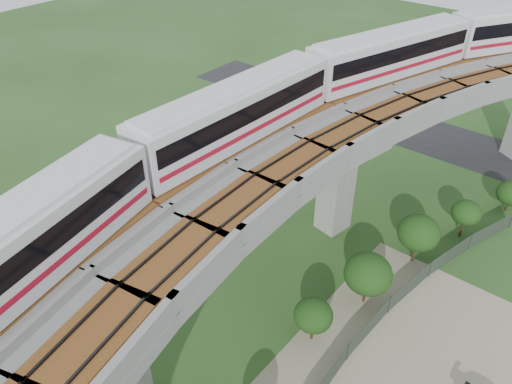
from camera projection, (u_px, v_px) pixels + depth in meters
ground at (240, 294)px, 34.56m from camera, size 160.00×160.00×0.00m
asphalt_road at (421, 133)px, 53.61m from camera, size 60.00×8.00×0.03m
viaduct at (291, 212)px, 27.37m from camera, size 19.58×73.98×11.40m
metro_train at (338, 91)px, 32.69m from camera, size 15.53×60.59×3.64m
fence at (367, 363)px, 29.10m from camera, size 3.87×38.73×1.50m
tree_0 at (512, 193)px, 41.38m from camera, size 2.45×2.45×2.85m
tree_1 at (466, 213)px, 38.34m from camera, size 2.30×2.30×3.31m
tree_2 at (419, 233)px, 35.82m from camera, size 3.05×3.05×3.99m
tree_3 at (368, 274)px, 32.54m from camera, size 3.19×3.19×3.95m
tree_4 at (313, 315)px, 30.26m from camera, size 2.42×2.42×3.18m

